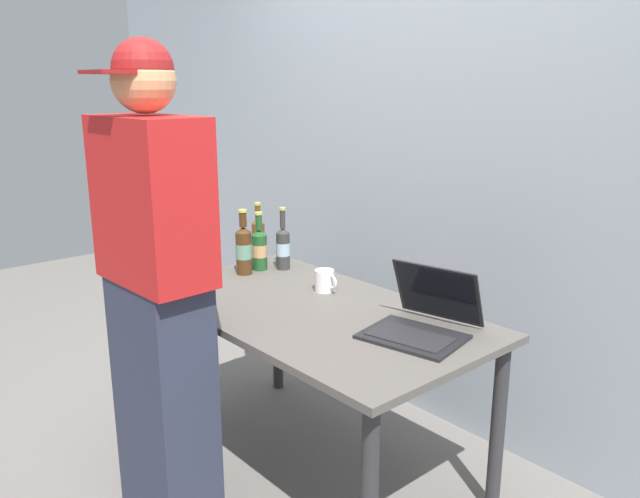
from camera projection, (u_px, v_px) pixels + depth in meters
name	position (u px, v px, depth m)	size (l,w,h in m)	color
ground_plane	(311.00, 466.00, 2.69)	(8.00, 8.00, 0.00)	slate
desk	(311.00, 327.00, 2.53)	(1.45, 0.79, 0.71)	#56514C
laptop	(422.00, 319.00, 2.24)	(0.40, 0.41, 0.23)	black
beer_bottle_brown	(283.00, 247.00, 3.00)	(0.07, 0.07, 0.30)	#333333
beer_bottle_green	(258.00, 239.00, 3.09)	(0.06, 0.06, 0.30)	brown
beer_bottle_dark	(244.00, 249.00, 2.92)	(0.08, 0.08, 0.30)	#472B14
beer_bottle_amber	(259.00, 248.00, 2.99)	(0.07, 0.07, 0.28)	#1E5123
person_figure	(158.00, 295.00, 2.19)	(0.45, 0.30, 1.72)	#2D3347
coffee_mug	(325.00, 281.00, 2.69)	(0.12, 0.08, 0.09)	white
back_wall	(442.00, 146.00, 2.85)	(6.00, 0.10, 2.60)	#99A3AD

